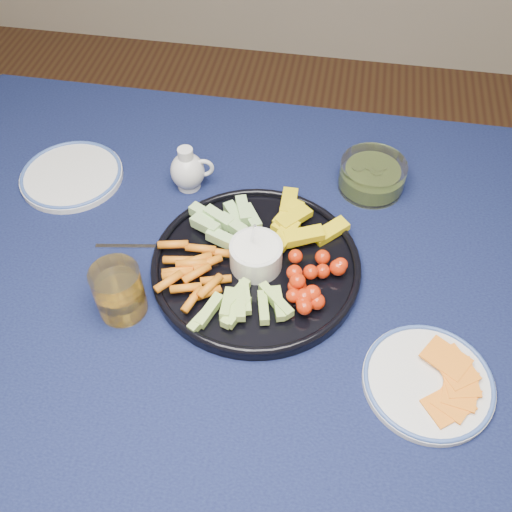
% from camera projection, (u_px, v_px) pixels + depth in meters
% --- Properties ---
extents(dining_table, '(1.67, 1.07, 0.75)m').
position_uv_depth(dining_table, '(295.00, 311.00, 1.10)').
color(dining_table, '#492718').
rests_on(dining_table, ground).
extents(crudite_platter, '(0.38, 0.38, 0.12)m').
position_uv_depth(crudite_platter, '(255.00, 262.00, 1.03)').
color(crudite_platter, black).
rests_on(crudite_platter, dining_table).
extents(creamer_pitcher, '(0.09, 0.07, 0.10)m').
position_uv_depth(creamer_pitcher, '(188.00, 171.00, 1.16)').
color(creamer_pitcher, silver).
rests_on(creamer_pitcher, dining_table).
extents(pickle_bowl, '(0.13, 0.13, 0.06)m').
position_uv_depth(pickle_bowl, '(372.00, 177.00, 1.17)').
color(pickle_bowl, white).
rests_on(pickle_bowl, dining_table).
extents(cheese_plate, '(0.21, 0.21, 0.02)m').
position_uv_depth(cheese_plate, '(429.00, 381.00, 0.90)').
color(cheese_plate, silver).
rests_on(cheese_plate, dining_table).
extents(juice_tumbler, '(0.08, 0.08, 0.10)m').
position_uv_depth(juice_tumbler, '(120.00, 294.00, 0.96)').
color(juice_tumbler, white).
rests_on(juice_tumbler, dining_table).
extents(fork_left, '(0.15, 0.04, 0.00)m').
position_uv_depth(fork_left, '(140.00, 247.00, 1.08)').
color(fork_left, silver).
rests_on(fork_left, dining_table).
extents(fork_right, '(0.13, 0.10, 0.00)m').
position_uv_depth(fork_right, '(430.00, 377.00, 0.91)').
color(fork_right, silver).
rests_on(fork_right, dining_table).
extents(side_plate_extra, '(0.21, 0.21, 0.02)m').
position_uv_depth(side_plate_extra, '(72.00, 175.00, 1.20)').
color(side_plate_extra, silver).
rests_on(side_plate_extra, dining_table).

